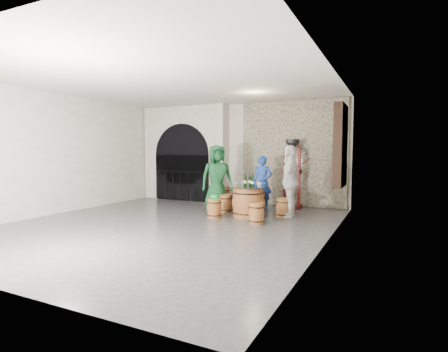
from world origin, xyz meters
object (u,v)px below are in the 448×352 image
at_px(barrel_table, 248,202).
at_px(wine_bottle_right, 250,180).
at_px(barrel_stool_left, 226,203).
at_px(wine_bottle_center, 252,181).
at_px(barrel_stool_near_right, 257,213).
at_px(person_white, 290,181).
at_px(barrel_stool_near_left, 214,208).
at_px(person_blue, 262,183).
at_px(barrel_stool_far, 259,203).
at_px(corking_press, 292,168).
at_px(barrel_stool_right, 283,208).
at_px(wine_bottle_left, 245,181).
at_px(side_barrel, 223,195).
at_px(person_green, 217,178).

height_order(barrel_table, wine_bottle_right, wine_bottle_right).
relative_size(barrel_stool_left, wine_bottle_center, 1.49).
distance_m(barrel_table, barrel_stool_near_right, 0.89).
bearing_deg(person_white, barrel_stool_near_left, -63.00).
xyz_separation_m(person_blue, person_white, (1.02, -0.81, 0.14)).
height_order(barrel_stool_near_right, barrel_stool_near_left, same).
bearing_deg(barrel_stool_near_left, barrel_stool_left, 95.72).
bearing_deg(barrel_stool_far, corking_press, 54.40).
bearing_deg(corking_press, person_white, -76.22).
relative_size(barrel_stool_right, barrel_stool_near_right, 1.00).
relative_size(person_white, wine_bottle_left, 5.61).
bearing_deg(barrel_stool_right, barrel_table, -157.26).
height_order(barrel_stool_near_left, wine_bottle_right, wine_bottle_right).
height_order(barrel_stool_far, barrel_stool_right, same).
distance_m(barrel_stool_left, barrel_stool_far, 0.93).
bearing_deg(wine_bottle_right, corking_press, 67.66).
bearing_deg(barrel_stool_far, barrel_stool_left, -145.42).
relative_size(barrel_stool_right, wine_bottle_center, 1.49).
bearing_deg(barrel_stool_near_right, side_barrel, 130.50).
distance_m(person_blue, side_barrel, 1.57).
height_order(person_green, wine_bottle_center, person_green).
relative_size(person_green, wine_bottle_center, 5.70).
bearing_deg(wine_bottle_left, barrel_table, -28.28).
height_order(person_blue, corking_press, corking_press).
distance_m(wine_bottle_right, corking_press, 1.78).
xyz_separation_m(barrel_table, barrel_stool_near_left, (-0.72, -0.51, -0.15)).
height_order(wine_bottle_right, corking_press, corking_press).
height_order(person_green, wine_bottle_left, person_green).
bearing_deg(person_green, barrel_stool_right, -48.41).
relative_size(person_white, wine_bottle_right, 5.61).
bearing_deg(wine_bottle_center, wine_bottle_left, 161.81).
bearing_deg(person_white, wine_bottle_center, -65.38).
bearing_deg(wine_bottle_center, person_blue, 97.97).
bearing_deg(corking_press, side_barrel, -173.58).
xyz_separation_m(wine_bottle_right, side_barrel, (-1.46, 1.41, -0.63)).
bearing_deg(barrel_stool_near_right, wine_bottle_right, 120.08).
bearing_deg(barrel_stool_left, barrel_stool_near_left, -84.28).
xyz_separation_m(wine_bottle_left, wine_bottle_center, (0.23, -0.07, 0.00)).
xyz_separation_m(barrel_stool_near_left, person_green, (-0.44, 1.02, 0.69)).
bearing_deg(person_green, barrel_stool_far, -25.14).
relative_size(barrel_stool_left, barrel_stool_far, 1.00).
bearing_deg(person_white, barrel_stool_left, -89.81).
xyz_separation_m(barrel_stool_right, side_barrel, (-2.31, 1.27, 0.04)).
relative_size(barrel_stool_left, wine_bottle_left, 1.49).
xyz_separation_m(barrel_stool_left, barrel_stool_near_left, (0.09, -0.86, 0.00)).
bearing_deg(barrel_stool_left, side_barrel, 118.95).
distance_m(barrel_stool_near_right, corking_press, 2.72).
height_order(barrel_stool_left, person_white, person_white).
bearing_deg(barrel_stool_near_left, wine_bottle_center, 30.74).
relative_size(barrel_stool_near_right, barrel_stool_near_left, 1.00).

